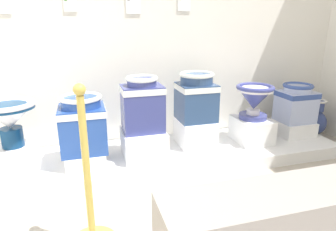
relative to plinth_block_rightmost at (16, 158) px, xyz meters
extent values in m
cube|color=white|center=(1.33, -0.04, -0.12)|extent=(3.22, 0.78, 0.12)
cube|color=white|center=(0.00, 0.00, 0.00)|extent=(0.31, 0.32, 0.12)
cylinder|color=white|center=(0.00, 0.00, 0.09)|extent=(0.32, 0.32, 0.05)
cylinder|color=navy|center=(0.00, 0.00, 0.19)|extent=(0.17, 0.17, 0.16)
cone|color=white|center=(0.00, 0.00, 0.36)|extent=(0.41, 0.41, 0.19)
cylinder|color=navy|center=(0.00, 0.00, 0.44)|extent=(0.40, 0.40, 0.03)
torus|color=white|center=(0.00, 0.00, 0.46)|extent=(0.42, 0.42, 0.04)
cylinder|color=navy|center=(0.00, 0.00, 0.46)|extent=(0.29, 0.29, 0.01)
cube|color=white|center=(0.55, -0.10, 0.00)|extent=(0.32, 0.35, 0.11)
cube|color=#234597|center=(0.55, -0.10, 0.24)|extent=(0.36, 0.34, 0.37)
cube|color=white|center=(0.55, -0.10, 0.39)|extent=(0.37, 0.35, 0.05)
cylinder|color=#234597|center=(0.55, -0.10, 0.46)|extent=(0.31, 0.31, 0.08)
torus|color=white|center=(0.55, -0.10, 0.50)|extent=(0.33, 0.33, 0.04)
cube|color=white|center=(1.05, -0.10, 0.06)|extent=(0.36, 0.40, 0.24)
cube|color=#373E80|center=(1.05, -0.10, 0.37)|extent=(0.34, 0.26, 0.40)
cube|color=white|center=(1.05, -0.10, 0.54)|extent=(0.35, 0.27, 0.05)
cylinder|color=#373E80|center=(1.05, -0.10, 0.60)|extent=(0.24, 0.24, 0.06)
torus|color=white|center=(1.05, -0.10, 0.63)|extent=(0.27, 0.27, 0.04)
cube|color=white|center=(1.59, 0.03, 0.06)|extent=(0.33, 0.36, 0.25)
cube|color=navy|center=(1.59, 0.03, 0.36)|extent=(0.33, 0.33, 0.35)
cube|color=white|center=(1.59, 0.03, 0.50)|extent=(0.34, 0.33, 0.05)
cylinder|color=navy|center=(1.59, 0.03, 0.58)|extent=(0.30, 0.30, 0.09)
torus|color=white|center=(1.59, 0.03, 0.62)|extent=(0.32, 0.32, 0.04)
cube|color=white|center=(2.15, -0.06, 0.06)|extent=(0.31, 0.38, 0.24)
cylinder|color=#3B4286|center=(2.15, -0.06, 0.20)|extent=(0.27, 0.27, 0.05)
cylinder|color=white|center=(2.15, -0.06, 0.24)|extent=(0.13, 0.13, 0.05)
cone|color=#3B4286|center=(2.15, -0.06, 0.38)|extent=(0.35, 0.35, 0.21)
cylinder|color=white|center=(2.15, -0.06, 0.46)|extent=(0.34, 0.34, 0.03)
torus|color=#3B4286|center=(2.15, -0.06, 0.48)|extent=(0.36, 0.36, 0.04)
cylinder|color=white|center=(2.15, -0.06, 0.48)|extent=(0.24, 0.24, 0.01)
cube|color=white|center=(2.68, -0.01, 0.01)|extent=(0.35, 0.34, 0.15)
cube|color=#ABB9E0|center=(2.68, -0.01, 0.24)|extent=(0.33, 0.29, 0.32)
cube|color=#324B95|center=(2.68, -0.01, 0.37)|extent=(0.34, 0.30, 0.05)
cylinder|color=#ABB9E0|center=(2.68, -0.01, 0.43)|extent=(0.28, 0.28, 0.06)
torus|color=#324B95|center=(2.68, -0.01, 0.46)|extent=(0.30, 0.30, 0.04)
cube|color=white|center=(0.00, 0.36, 1.20)|extent=(0.12, 0.01, 0.13)
cube|color=white|center=(0.53, 0.36, 1.22)|extent=(0.11, 0.01, 0.12)
cube|color=#5B9E4C|center=(0.50, 0.36, 1.26)|extent=(0.02, 0.01, 0.02)
cube|color=white|center=(1.08, 0.36, 1.23)|extent=(0.14, 0.01, 0.16)
cube|color=white|center=(1.57, 0.36, 1.25)|extent=(0.13, 0.01, 0.14)
cylinder|color=white|center=(3.08, 0.11, -0.16)|extent=(0.18, 0.18, 0.03)
ellipsoid|color=#344482|center=(3.08, 0.11, -0.01)|extent=(0.23, 0.23, 0.27)
cylinder|color=#344482|center=(3.08, 0.11, 0.18)|extent=(0.13, 0.13, 0.12)
torus|color=white|center=(3.08, 0.11, 0.24)|extent=(0.17, 0.17, 0.02)
cylinder|color=gold|center=(0.57, -0.98, 0.28)|extent=(0.04, 0.04, 0.87)
sphere|color=gold|center=(0.57, -0.98, 0.75)|extent=(0.06, 0.06, 0.06)
cube|color=gray|center=(1.51, -1.33, 0.02)|extent=(1.26, 0.36, 0.40)
camera|label=1|loc=(0.59, -2.47, 1.05)|focal=31.48mm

